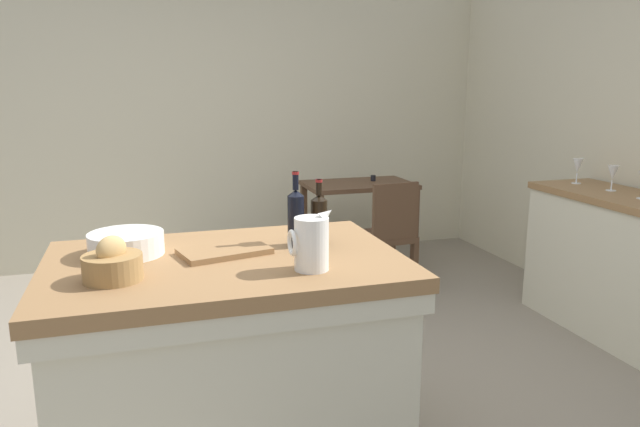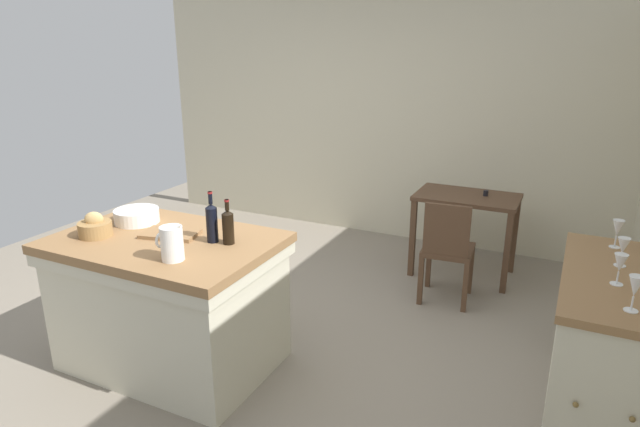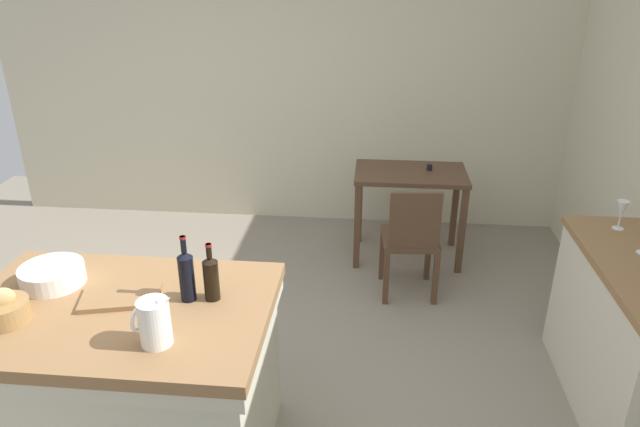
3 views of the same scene
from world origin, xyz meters
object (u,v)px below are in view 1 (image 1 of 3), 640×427
at_px(wooden_chair, 387,234).
at_px(cutting_board, 224,251).
at_px(island_table, 229,353).
at_px(wine_bottle_dark, 319,218).
at_px(wine_glass_middle, 613,173).
at_px(side_cabinet, 618,265).
at_px(wash_bowl, 126,244).
at_px(wine_bottle_amber, 296,216).
at_px(pitcher, 311,243).
at_px(wine_glass_right, 578,167).
at_px(writing_desk, 359,198).
at_px(bread_basket, 112,265).

bearing_deg(wooden_chair, cutting_board, -131.34).
height_order(island_table, cutting_board, cutting_board).
relative_size(cutting_board, wine_bottle_dark, 1.25).
bearing_deg(wine_glass_middle, wine_bottle_dark, -163.32).
height_order(wooden_chair, wine_glass_middle, wine_glass_middle).
xyz_separation_m(side_cabinet, wash_bowl, (-2.95, -0.44, 0.49)).
relative_size(side_cabinet, wine_bottle_amber, 3.88).
bearing_deg(wash_bowl, side_cabinet, 8.52).
distance_m(wooden_chair, wine_bottle_amber, 2.03).
xyz_separation_m(wooden_chair, pitcher, (-1.15, -1.94, 0.53)).
bearing_deg(wine_glass_right, cutting_board, -158.75).
bearing_deg(cutting_board, wine_glass_right, 21.25).
bearing_deg(wooden_chair, writing_desk, 89.06).
bearing_deg(wooden_chair, wine_bottle_dark, -122.64).
bearing_deg(wine_bottle_amber, island_table, -164.11).
height_order(writing_desk, bread_basket, bread_basket).
xyz_separation_m(island_table, wine_bottle_amber, (0.32, 0.09, 0.55)).
relative_size(wooden_chair, bread_basket, 4.21).
bearing_deg(side_cabinet, wine_glass_middle, 80.62).
distance_m(wash_bowl, bread_basket, 0.33).
bearing_deg(wine_glass_right, wine_bottle_amber, -156.79).
height_order(bread_basket, cutting_board, bread_basket).
bearing_deg(island_table, wine_bottle_amber, 15.89).
bearing_deg(writing_desk, wine_bottle_dark, -114.76).
xyz_separation_m(cutting_board, wine_bottle_dark, (0.42, 0.05, 0.10)).
height_order(wooden_chair, pitcher, pitcher).
bearing_deg(bread_basket, wine_bottle_dark, 17.27).
relative_size(wooden_chair, wine_bottle_dark, 3.12).
xyz_separation_m(bread_basket, wine_glass_middle, (3.02, 0.91, 0.06)).
xyz_separation_m(wash_bowl, cutting_board, (0.38, -0.11, -0.03)).
distance_m(cutting_board, wine_bottle_dark, 0.44).
bearing_deg(bread_basket, cutting_board, 26.76).
bearing_deg(bread_basket, wine_bottle_amber, 18.44).
bearing_deg(wash_bowl, cutting_board, -15.57).
relative_size(side_cabinet, wash_bowl, 4.16).
bearing_deg(wine_glass_middle, wine_glass_right, 93.54).
relative_size(wash_bowl, wine_bottle_amber, 0.93).
bearing_deg(wash_bowl, wine_glass_right, 16.80).
xyz_separation_m(pitcher, bread_basket, (-0.71, 0.09, -0.05)).
height_order(cutting_board, wine_glass_middle, wine_glass_middle).
xyz_separation_m(wooden_chair, cutting_board, (-1.44, -1.63, 0.44)).
relative_size(pitcher, wine_glass_right, 1.40).
distance_m(side_cabinet, wine_glass_right, 0.73).
distance_m(island_table, wine_glass_middle, 2.76).
bearing_deg(wooden_chair, wine_glass_middle, -39.04).
bearing_deg(wine_bottle_amber, bread_basket, -161.56).
height_order(wine_bottle_amber, wine_glass_right, wine_bottle_amber).
distance_m(pitcher, cutting_board, 0.43).
bearing_deg(wine_glass_right, wooden_chair, 150.83).
relative_size(bread_basket, wine_bottle_dark, 0.74).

